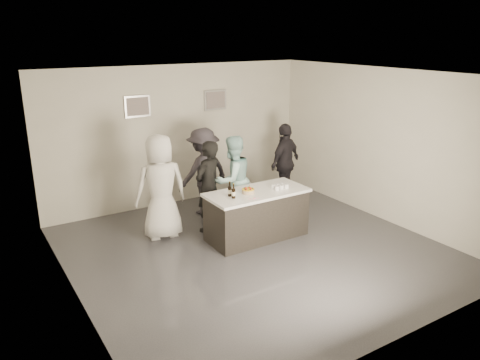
{
  "coord_description": "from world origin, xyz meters",
  "views": [
    {
      "loc": [
        -4.16,
        -6.14,
        3.63
      ],
      "look_at": [
        0.0,
        0.5,
        1.15
      ],
      "focal_mm": 35.0,
      "sensor_mm": 36.0,
      "label": 1
    }
  ],
  "objects_px": {
    "bar_counter": "(257,214)",
    "person_main_black": "(208,186)",
    "cake": "(248,191)",
    "person_main_blue": "(233,180)",
    "person_guest_left": "(161,187)",
    "beer_bottle_a": "(230,189)",
    "person_guest_right": "(285,162)",
    "person_guest_back": "(204,171)",
    "beer_bottle_b": "(234,191)"
  },
  "relations": [
    {
      "from": "person_main_blue",
      "to": "person_guest_left",
      "type": "height_order",
      "value": "person_guest_left"
    },
    {
      "from": "person_main_black",
      "to": "bar_counter",
      "type": "bearing_deg",
      "value": 102.51
    },
    {
      "from": "bar_counter",
      "to": "person_main_black",
      "type": "height_order",
      "value": "person_main_black"
    },
    {
      "from": "bar_counter",
      "to": "beer_bottle_b",
      "type": "distance_m",
      "value": 0.8
    },
    {
      "from": "beer_bottle_a",
      "to": "person_main_blue",
      "type": "xyz_separation_m",
      "value": [
        0.56,
        0.84,
        -0.15
      ]
    },
    {
      "from": "person_main_blue",
      "to": "person_guest_left",
      "type": "relative_size",
      "value": 0.91
    },
    {
      "from": "bar_counter",
      "to": "person_guest_left",
      "type": "distance_m",
      "value": 1.81
    },
    {
      "from": "cake",
      "to": "beer_bottle_b",
      "type": "relative_size",
      "value": 0.87
    },
    {
      "from": "beer_bottle_a",
      "to": "person_main_blue",
      "type": "relative_size",
      "value": 0.15
    },
    {
      "from": "bar_counter",
      "to": "beer_bottle_a",
      "type": "bearing_deg",
      "value": 176.72
    },
    {
      "from": "bar_counter",
      "to": "beer_bottle_a",
      "type": "relative_size",
      "value": 7.15
    },
    {
      "from": "person_main_blue",
      "to": "person_guest_right",
      "type": "height_order",
      "value": "person_main_blue"
    },
    {
      "from": "person_guest_left",
      "to": "person_guest_back",
      "type": "xyz_separation_m",
      "value": [
        1.22,
        0.67,
        -0.07
      ]
    },
    {
      "from": "bar_counter",
      "to": "person_guest_left",
      "type": "bearing_deg",
      "value": 146.55
    },
    {
      "from": "cake",
      "to": "person_main_blue",
      "type": "height_order",
      "value": "person_main_blue"
    },
    {
      "from": "beer_bottle_a",
      "to": "person_guest_right",
      "type": "height_order",
      "value": "person_guest_right"
    },
    {
      "from": "person_main_blue",
      "to": "beer_bottle_a",
      "type": "bearing_deg",
      "value": 46.34
    },
    {
      "from": "bar_counter",
      "to": "beer_bottle_b",
      "type": "xyz_separation_m",
      "value": [
        -0.55,
        -0.09,
        0.58
      ]
    },
    {
      "from": "bar_counter",
      "to": "person_main_blue",
      "type": "relative_size",
      "value": 1.06
    },
    {
      "from": "person_guest_back",
      "to": "cake",
      "type": "bearing_deg",
      "value": 81.76
    },
    {
      "from": "person_main_black",
      "to": "person_guest_left",
      "type": "relative_size",
      "value": 0.9
    },
    {
      "from": "bar_counter",
      "to": "person_guest_back",
      "type": "relative_size",
      "value": 1.03
    },
    {
      "from": "cake",
      "to": "person_guest_back",
      "type": "distance_m",
      "value": 1.63
    },
    {
      "from": "person_guest_right",
      "to": "person_guest_left",
      "type": "bearing_deg",
      "value": -13.85
    },
    {
      "from": "beer_bottle_a",
      "to": "person_main_blue",
      "type": "bearing_deg",
      "value": 56.03
    },
    {
      "from": "beer_bottle_a",
      "to": "person_main_blue",
      "type": "height_order",
      "value": "person_main_blue"
    },
    {
      "from": "beer_bottle_b",
      "to": "person_guest_left",
      "type": "height_order",
      "value": "person_guest_left"
    },
    {
      "from": "person_main_black",
      "to": "person_guest_right",
      "type": "xyz_separation_m",
      "value": [
        2.25,
        0.59,
        0.0
      ]
    },
    {
      "from": "beer_bottle_a",
      "to": "person_guest_left",
      "type": "height_order",
      "value": "person_guest_left"
    },
    {
      "from": "beer_bottle_a",
      "to": "person_guest_right",
      "type": "relative_size",
      "value": 0.15
    },
    {
      "from": "bar_counter",
      "to": "cake",
      "type": "xyz_separation_m",
      "value": [
        -0.19,
        -0.01,
        0.49
      ]
    },
    {
      "from": "bar_counter",
      "to": "person_guest_left",
      "type": "relative_size",
      "value": 0.96
    },
    {
      "from": "beer_bottle_a",
      "to": "person_guest_right",
      "type": "xyz_separation_m",
      "value": [
        2.23,
        1.34,
        -0.16
      ]
    },
    {
      "from": "person_guest_left",
      "to": "person_guest_right",
      "type": "bearing_deg",
      "value": -165.74
    },
    {
      "from": "person_main_blue",
      "to": "person_guest_left",
      "type": "bearing_deg",
      "value": -13.1
    },
    {
      "from": "beer_bottle_a",
      "to": "person_main_black",
      "type": "distance_m",
      "value": 0.76
    },
    {
      "from": "beer_bottle_a",
      "to": "person_main_black",
      "type": "xyz_separation_m",
      "value": [
        -0.02,
        0.75,
        -0.16
      ]
    },
    {
      "from": "person_main_blue",
      "to": "person_guest_back",
      "type": "distance_m",
      "value": 0.79
    },
    {
      "from": "bar_counter",
      "to": "beer_bottle_a",
      "type": "xyz_separation_m",
      "value": [
        -0.55,
        0.03,
        0.58
      ]
    },
    {
      "from": "person_main_black",
      "to": "person_guest_left",
      "type": "bearing_deg",
      "value": -35.47
    },
    {
      "from": "bar_counter",
      "to": "beer_bottle_a",
      "type": "distance_m",
      "value": 0.8
    },
    {
      "from": "person_main_black",
      "to": "person_guest_right",
      "type": "bearing_deg",
      "value": 170.9
    },
    {
      "from": "cake",
      "to": "person_main_blue",
      "type": "distance_m",
      "value": 0.9
    },
    {
      "from": "cake",
      "to": "beer_bottle_a",
      "type": "bearing_deg",
      "value": 174.1
    },
    {
      "from": "bar_counter",
      "to": "person_main_blue",
      "type": "height_order",
      "value": "person_main_blue"
    },
    {
      "from": "beer_bottle_b",
      "to": "person_guest_right",
      "type": "relative_size",
      "value": 0.15
    },
    {
      "from": "beer_bottle_a",
      "to": "person_guest_right",
      "type": "bearing_deg",
      "value": 30.99
    },
    {
      "from": "bar_counter",
      "to": "person_main_black",
      "type": "xyz_separation_m",
      "value": [
        -0.57,
        0.78,
        0.42
      ]
    },
    {
      "from": "beer_bottle_b",
      "to": "person_guest_left",
      "type": "xyz_separation_m",
      "value": [
        -0.9,
        1.05,
        -0.06
      ]
    },
    {
      "from": "beer_bottle_b",
      "to": "person_guest_right",
      "type": "xyz_separation_m",
      "value": [
        2.23,
        1.46,
        -0.16
      ]
    }
  ]
}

